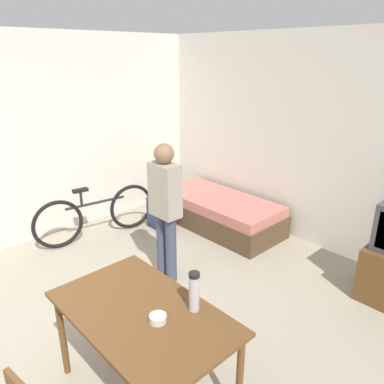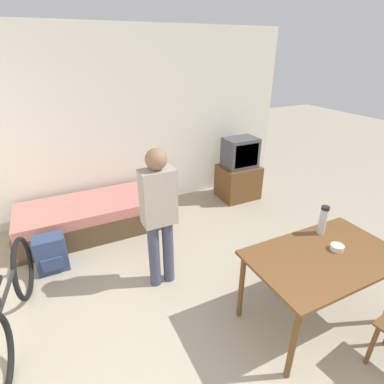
{
  "view_description": "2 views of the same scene",
  "coord_description": "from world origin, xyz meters",
  "views": [
    {
      "loc": [
        2.68,
        -0.29,
        2.42
      ],
      "look_at": [
        0.01,
        2.2,
        1.05
      ],
      "focal_mm": 35.0,
      "sensor_mm": 36.0,
      "label": 1
    },
    {
      "loc": [
        -1.06,
        -0.48,
        2.39
      ],
      "look_at": [
        0.27,
        2.25,
        0.92
      ],
      "focal_mm": 28.0,
      "sensor_mm": 36.0,
      "label": 2
    }
  ],
  "objects": [
    {
      "name": "mate_bowl",
      "position": [
        1.06,
        0.91,
        0.78
      ],
      "size": [
        0.12,
        0.12,
        0.05
      ],
      "color": "beige",
      "rests_on": "dining_table"
    },
    {
      "name": "bicycle",
      "position": [
        -1.64,
        1.95,
        0.34
      ],
      "size": [
        0.3,
        1.7,
        0.75
      ],
      "color": "black",
      "rests_on": "ground_plane"
    },
    {
      "name": "dining_table",
      "position": [
        0.9,
        0.9,
        0.67
      ],
      "size": [
        1.33,
        0.8,
        0.76
      ],
      "color": "brown",
      "rests_on": "ground_plane"
    },
    {
      "name": "wall_left",
      "position": [
        -2.22,
        1.98,
        1.35
      ],
      "size": [
        0.06,
        4.95,
        2.7
      ],
      "color": "silver",
      "rests_on": "ground_plane"
    },
    {
      "name": "wall_back",
      "position": [
        0.0,
        3.98,
        1.35
      ],
      "size": [
        5.38,
        0.06,
        2.7
      ],
      "color": "silver",
      "rests_on": "ground_plane"
    },
    {
      "name": "person_standing",
      "position": [
        -0.21,
        2.02,
        0.9
      ],
      "size": [
        0.34,
        0.21,
        1.56
      ],
      "color": "#3D4256",
      "rests_on": "ground_plane"
    },
    {
      "name": "backpack",
      "position": [
        -1.3,
        2.78,
        0.22
      ],
      "size": [
        0.34,
        0.26,
        0.45
      ],
      "color": "navy",
      "rests_on": "ground_plane"
    },
    {
      "name": "thermos_flask",
      "position": [
        1.13,
        1.17,
        0.92
      ],
      "size": [
        0.08,
        0.08,
        0.29
      ],
      "color": "#B7B7BC",
      "rests_on": "dining_table"
    },
    {
      "name": "daybed",
      "position": [
        -0.76,
        3.44,
        0.22
      ],
      "size": [
        1.93,
        0.86,
        0.45
      ],
      "color": "#4C3823",
      "rests_on": "ground_plane"
    }
  ]
}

